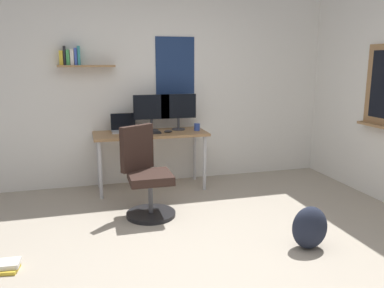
% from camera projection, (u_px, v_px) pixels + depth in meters
% --- Properties ---
extents(ground_plane, '(5.20, 5.20, 0.00)m').
position_uv_depth(ground_plane, '(210.00, 266.00, 3.13)').
color(ground_plane, '#9E9384').
rests_on(ground_plane, ground).
extents(wall_back, '(5.00, 0.30, 2.60)m').
position_uv_depth(wall_back, '(153.00, 85.00, 5.16)').
color(wall_back, silver).
rests_on(wall_back, ground).
extents(desk, '(1.40, 0.58, 0.73)m').
position_uv_depth(desk, '(151.00, 139.00, 4.92)').
color(desk, '#997047').
rests_on(desk, ground).
extents(office_chair, '(0.55, 0.57, 0.95)m').
position_uv_depth(office_chair, '(146.00, 178.00, 4.11)').
color(office_chair, black).
rests_on(office_chair, ground).
extents(laptop, '(0.31, 0.21, 0.23)m').
position_uv_depth(laptop, '(124.00, 127.00, 4.94)').
color(laptop, '#ADAFB5').
rests_on(laptop, desk).
extents(monitor_primary, '(0.46, 0.17, 0.46)m').
position_uv_depth(monitor_primary, '(151.00, 110.00, 4.95)').
color(monitor_primary, '#38383D').
rests_on(monitor_primary, desk).
extents(monitor_secondary, '(0.46, 0.17, 0.46)m').
position_uv_depth(monitor_secondary, '(178.00, 109.00, 5.04)').
color(monitor_secondary, '#38383D').
rests_on(monitor_secondary, desk).
extents(keyboard, '(0.37, 0.13, 0.02)m').
position_uv_depth(keyboard, '(146.00, 133.00, 4.82)').
color(keyboard, black).
rests_on(keyboard, desk).
extents(computer_mouse, '(0.10, 0.06, 0.03)m').
position_uv_depth(computer_mouse, '(168.00, 131.00, 4.89)').
color(computer_mouse, '#262628').
rests_on(computer_mouse, desk).
extents(coffee_mug, '(0.08, 0.08, 0.09)m').
position_uv_depth(coffee_mug, '(197.00, 127.00, 5.03)').
color(coffee_mug, '#334CA5').
rests_on(coffee_mug, desk).
extents(backpack, '(0.32, 0.22, 0.38)m').
position_uv_depth(backpack, '(310.00, 228.00, 3.40)').
color(backpack, '#1E2333').
rests_on(backpack, ground).
extents(book_stack_on_floor, '(0.23, 0.20, 0.07)m').
position_uv_depth(book_stack_on_floor, '(5.00, 267.00, 3.06)').
color(book_stack_on_floor, gold).
rests_on(book_stack_on_floor, ground).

